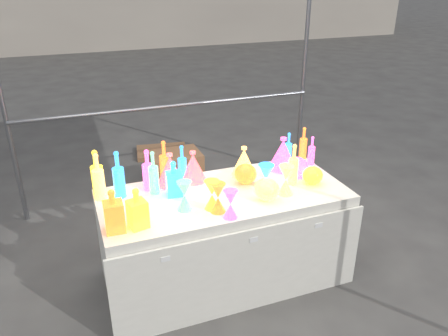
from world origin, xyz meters
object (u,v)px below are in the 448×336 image
object	(u,v)px
hourglass_0	(218,198)
decanter_0	(137,208)
globe_0	(313,176)
display_table	(224,237)
cardboard_box_closed	(176,169)
bottle_0	(97,172)
lampshade_0	(170,169)

from	to	relation	value
hourglass_0	decanter_0	bearing A→B (deg)	-179.96
globe_0	display_table	bearing A→B (deg)	172.76
display_table	cardboard_box_closed	size ratio (longest dim) A/B	3.36
cardboard_box_closed	decanter_0	distance (m)	2.17
bottle_0	decanter_0	distance (m)	0.59
cardboard_box_closed	globe_0	size ratio (longest dim) A/B	3.56
lampshade_0	display_table	bearing A→B (deg)	-57.49
cardboard_box_closed	bottle_0	size ratio (longest dim) A/B	1.62
globe_0	lampshade_0	world-z (taller)	lampshade_0
cardboard_box_closed	globe_0	distance (m)	1.98
display_table	cardboard_box_closed	bearing A→B (deg)	87.79
bottle_0	globe_0	world-z (taller)	bottle_0
display_table	globe_0	xyz separation A→B (m)	(0.68, -0.09, 0.44)
display_table	hourglass_0	size ratio (longest dim) A/B	8.82
decanter_0	display_table	bearing A→B (deg)	6.06
cardboard_box_closed	decanter_0	xyz separation A→B (m)	(-0.73, -1.93, 0.69)
display_table	lampshade_0	world-z (taller)	lampshade_0
display_table	bottle_0	bearing A→B (deg)	158.77
display_table	decanter_0	xyz separation A→B (m)	(-0.67, -0.23, 0.51)
bottle_0	lampshade_0	bearing A→B (deg)	-4.47
decanter_0	bottle_0	bearing A→B (deg)	95.35
decanter_0	globe_0	xyz separation A→B (m)	(1.35, 0.14, -0.07)
display_table	globe_0	distance (m)	0.81
display_table	cardboard_box_closed	xyz separation A→B (m)	(0.07, 1.70, -0.17)
cardboard_box_closed	bottle_0	bearing A→B (deg)	-124.25
display_table	cardboard_box_closed	distance (m)	1.71
globe_0	hourglass_0	bearing A→B (deg)	-170.22
bottle_0	hourglass_0	bearing A→B (deg)	-37.82
lampshade_0	globe_0	bearing A→B (deg)	-36.36
globe_0	lampshade_0	xyz separation A→B (m)	(-1.01, 0.38, 0.06)
decanter_0	globe_0	size ratio (longest dim) A/B	1.77
bottle_0	globe_0	distance (m)	1.59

